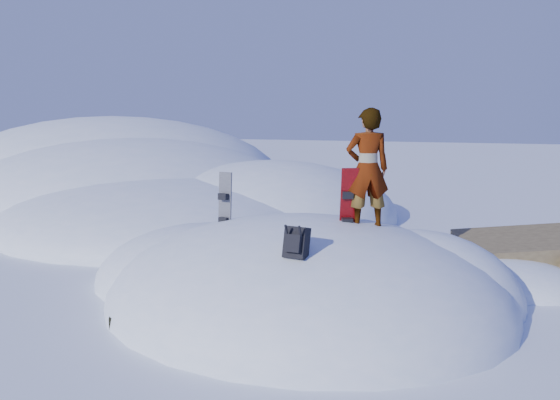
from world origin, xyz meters
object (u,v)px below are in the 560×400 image
(person, at_px, (367,169))
(snowboard_red, at_px, (348,211))
(backpack, at_px, (296,243))
(snowboard_dark, at_px, (225,211))

(person, bearing_deg, snowboard_red, -4.81)
(backpack, bearing_deg, snowboard_red, 84.54)
(backpack, distance_m, person, 2.14)
(snowboard_dark, bearing_deg, backpack, -30.77)
(snowboard_red, relative_size, person, 0.75)
(person, bearing_deg, snowboard_dark, -23.04)
(snowboard_dark, relative_size, person, 0.73)
(backpack, bearing_deg, snowboard_dark, 143.51)
(snowboard_red, height_order, snowboard_dark, snowboard_red)
(snowboard_red, height_order, person, person)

